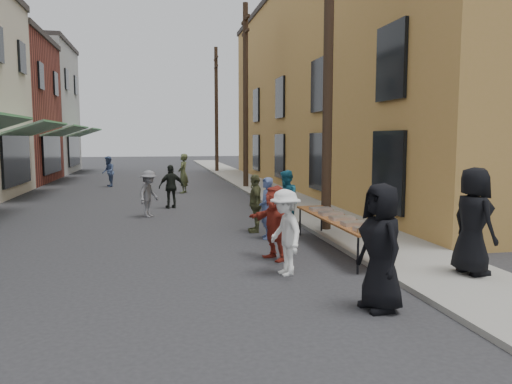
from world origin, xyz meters
name	(u,v)px	position (x,y,z in m)	size (l,w,h in m)	color
ground	(164,270)	(0.00, 0.00, 0.00)	(120.00, 120.00, 0.00)	#28282B
sidewalk	(259,187)	(5.00, 15.00, 0.05)	(2.20, 60.00, 0.10)	gray
building_ochre	(384,88)	(11.10, 14.00, 5.00)	(10.00, 28.00, 10.00)	#B98C42
utility_pole_near	(328,60)	(4.30, 3.00, 4.50)	(0.26, 0.26, 9.00)	#2D2116
utility_pole_mid	(246,97)	(4.30, 15.00, 4.50)	(0.26, 0.26, 9.00)	#2D2116
utility_pole_far	(216,110)	(4.30, 27.00, 4.50)	(0.26, 0.26, 9.00)	#2D2116
serving_table	(337,219)	(3.80, 0.86, 0.71)	(0.70, 4.00, 0.75)	brown
catering_tray_sausage	(368,229)	(3.80, -0.79, 0.79)	(0.50, 0.33, 0.08)	maroon
catering_tray_foil_b	(355,223)	(3.80, -0.14, 0.79)	(0.50, 0.33, 0.08)	#B2B2B7
catering_tray_buns	(342,218)	(3.80, 0.56, 0.79)	(0.50, 0.33, 0.08)	tan
catering_tray_foil_d	(331,213)	(3.80, 1.26, 0.79)	(0.50, 0.33, 0.08)	#B2B2B7
catering_tray_buns_end	(321,209)	(3.80, 1.96, 0.79)	(0.50, 0.33, 0.08)	tan
condiment_jar_a	(364,233)	(3.58, -1.09, 0.79)	(0.07, 0.07, 0.08)	#A57F26
condiment_jar_b	(361,232)	(3.58, -0.99, 0.79)	(0.07, 0.07, 0.08)	#A57F26
condiment_jar_c	(359,231)	(3.58, -0.89, 0.79)	(0.07, 0.07, 0.08)	#A57F26
cup_stack	(384,230)	(4.00, -1.04, 0.81)	(0.08, 0.08, 0.12)	tan
guest_front_a	(381,247)	(3.06, -2.88, 0.93)	(0.91, 0.59, 1.87)	black
guest_front_b	(266,208)	(2.57, 2.52, 0.77)	(0.56, 0.37, 1.54)	#4B5E92
guest_front_c	(286,200)	(3.40, 3.76, 0.81)	(0.79, 0.62, 1.63)	teal
guest_front_d	(285,232)	(2.19, -0.78, 0.79)	(1.02, 0.59, 1.58)	white
guest_front_e	(255,203)	(2.47, 3.44, 0.78)	(0.91, 0.38, 1.55)	brown
guest_queue_back	(275,223)	(2.28, 0.38, 0.77)	(1.43, 0.46, 1.54)	#9D3022
server	(473,221)	(5.36, -1.72, 1.05)	(0.93, 0.60, 1.90)	black
passerby_left	(149,194)	(-0.34, 6.61, 0.74)	(0.96, 0.55, 1.48)	slate
passerby_mid	(171,187)	(0.42, 8.50, 0.78)	(0.91, 0.38, 1.56)	black
passerby_right	(183,173)	(1.11, 13.39, 0.90)	(0.66, 0.43, 1.80)	#4D5732
passerby_far	(108,172)	(-2.51, 17.07, 0.79)	(0.77, 0.60, 1.58)	#4A608F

